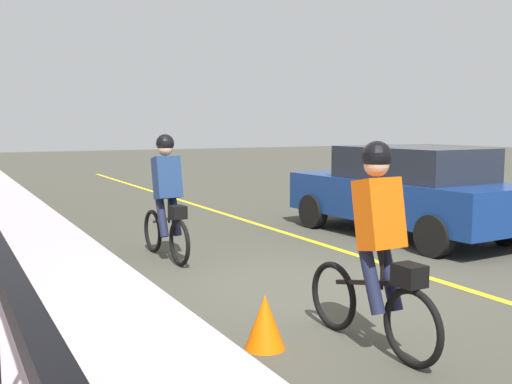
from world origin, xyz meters
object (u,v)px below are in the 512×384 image
at_px(cyclist_follow, 377,247).
at_px(patrol_sedan, 406,190).
at_px(traffic_cone_near, 265,322).
at_px(cyclist_lead, 167,198).

distance_m(cyclist_follow, patrol_sedan, 5.61).
xyz_separation_m(cyclist_follow, traffic_cone_near, (0.47, 0.84, -0.67)).
height_order(patrol_sedan, traffic_cone_near, patrol_sedan).
xyz_separation_m(cyclist_lead, cyclist_follow, (-4.21, -0.43, 0.00)).
relative_size(cyclist_follow, patrol_sedan, 0.40).
bearing_deg(patrol_sedan, traffic_cone_near, 123.19).
bearing_deg(cyclist_follow, cyclist_lead, 3.41).
xyz_separation_m(cyclist_lead, patrol_sedan, (-0.17, -4.32, -0.09)).
bearing_deg(cyclist_lead, traffic_cone_near, 171.28).
xyz_separation_m(cyclist_follow, patrol_sedan, (4.03, -3.89, -0.09)).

